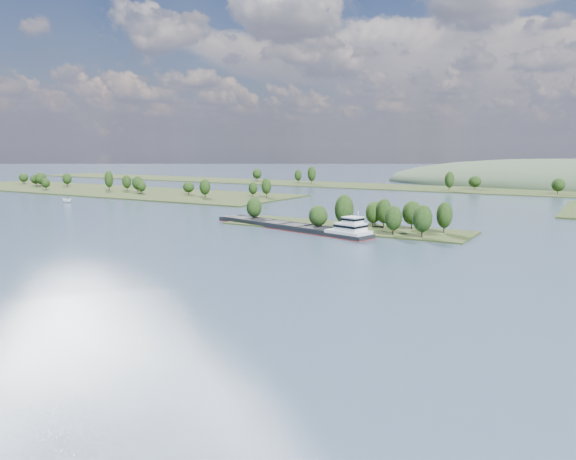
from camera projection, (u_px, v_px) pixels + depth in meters
The scene contains 7 objects.
ground at pixel (264, 253), 174.38m from camera, with size 1800.00×1800.00×0.00m, color #334559.
tree_island at pixel (359, 220), 220.92m from camera, with size 100.00×32.18×14.96m.
left_bank at pixel (104, 190), 408.23m from camera, with size 300.00×80.00×15.89m.
back_shoreline at pixel (482, 190), 408.46m from camera, with size 900.00×60.00×16.29m.
hill_west at pixel (570, 185), 468.71m from camera, with size 320.00×160.00×44.00m, color #334630.
cargo_barge at pixel (299, 227), 219.96m from camera, with size 78.04×28.49×10.58m.
motorboat at pixel (67, 200), 325.47m from camera, with size 2.52×6.70×2.59m, color white.
Camera 1 is at (92.87, -24.20, 33.08)m, focal length 35.00 mm.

